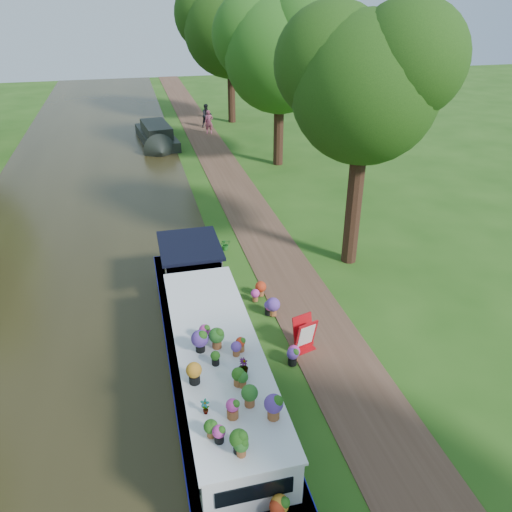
{
  "coord_description": "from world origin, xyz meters",
  "views": [
    {
      "loc": [
        -3.59,
        -12.24,
        9.06
      ],
      "look_at": [
        -0.1,
        1.83,
        1.3
      ],
      "focal_mm": 35.0,
      "sensor_mm": 36.0,
      "label": 1
    }
  ],
  "objects_px": {
    "plant_boat": "(220,381)",
    "second_boat": "(157,136)",
    "sandwich_board": "(304,335)",
    "pedestrian_dark": "(207,116)",
    "pedestrian_pink": "(209,122)"
  },
  "relations": [
    {
      "from": "plant_boat",
      "to": "pedestrian_dark",
      "type": "distance_m",
      "value": 28.27
    },
    {
      "from": "plant_boat",
      "to": "pedestrian_pink",
      "type": "distance_m",
      "value": 26.46
    },
    {
      "from": "plant_boat",
      "to": "sandwich_board",
      "type": "relative_size",
      "value": 13.44
    },
    {
      "from": "plant_boat",
      "to": "second_boat",
      "type": "distance_m",
      "value": 24.38
    },
    {
      "from": "plant_boat",
      "to": "pedestrian_dark",
      "type": "xyz_separation_m",
      "value": [
        4.1,
        27.97,
        0.02
      ]
    },
    {
      "from": "sandwich_board",
      "to": "second_boat",
      "type": "bearing_deg",
      "value": 80.11
    },
    {
      "from": "plant_boat",
      "to": "sandwich_board",
      "type": "height_order",
      "value": "plant_boat"
    },
    {
      "from": "sandwich_board",
      "to": "pedestrian_dark",
      "type": "xyz_separation_m",
      "value": [
        1.4,
        26.32,
        0.38
      ]
    },
    {
      "from": "pedestrian_pink",
      "to": "pedestrian_dark",
      "type": "distance_m",
      "value": 1.82
    },
    {
      "from": "pedestrian_pink",
      "to": "pedestrian_dark",
      "type": "relative_size",
      "value": 0.96
    },
    {
      "from": "second_boat",
      "to": "pedestrian_dark",
      "type": "xyz_separation_m",
      "value": [
        3.91,
        3.6,
        0.33
      ]
    },
    {
      "from": "second_boat",
      "to": "sandwich_board",
      "type": "distance_m",
      "value": 22.86
    },
    {
      "from": "plant_boat",
      "to": "sandwich_board",
      "type": "bearing_deg",
      "value": 31.41
    },
    {
      "from": "plant_boat",
      "to": "second_boat",
      "type": "bearing_deg",
      "value": 89.54
    },
    {
      "from": "plant_boat",
      "to": "pedestrian_dark",
      "type": "relative_size",
      "value": 8.07
    }
  ]
}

